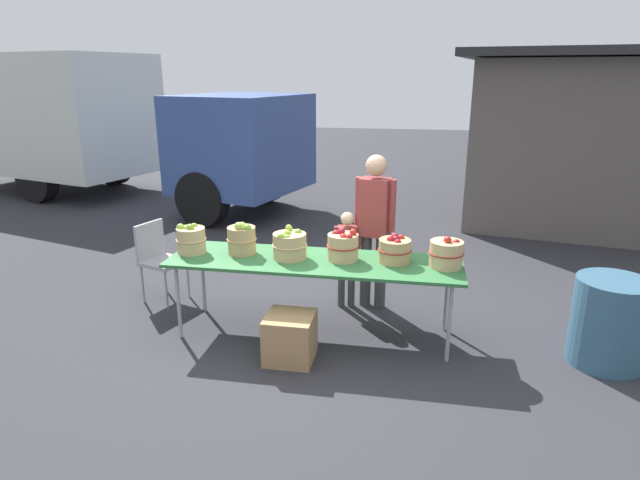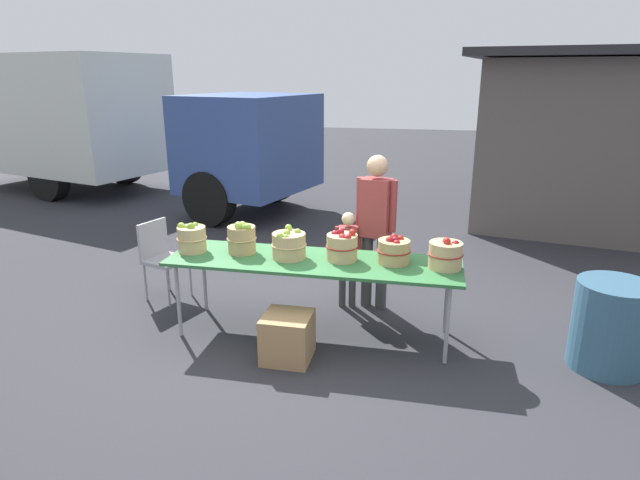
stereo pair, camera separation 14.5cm
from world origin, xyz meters
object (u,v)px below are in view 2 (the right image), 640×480
object	(u,v)px
apple_basket_red_1	(394,251)
apple_basket_red_2	(446,254)
apple_basket_red_0	(342,246)
market_table	(313,264)
box_truck	(100,120)
vendor_adult	(376,220)
child_customer	(348,252)
folding_chair	(161,253)
apple_basket_green_1	(242,238)
produce_crate	(287,337)
apple_basket_green_0	(192,238)
apple_basket_green_2	(289,245)
trash_barrel	(610,326)

from	to	relation	value
apple_basket_red_1	apple_basket_red_2	bearing A→B (deg)	-5.09
apple_basket_red_0	market_table	bearing A→B (deg)	-168.44
apple_basket_red_2	box_truck	world-z (taller)	box_truck
vendor_adult	box_truck	bearing A→B (deg)	-23.32
child_customer	folding_chair	bearing A→B (deg)	-4.98
apple_basket_red_0	box_truck	xyz separation A→B (m)	(-5.81, 5.20, 0.61)
box_truck	vendor_adult	bearing A→B (deg)	-21.06
apple_basket_green_1	produce_crate	distance (m)	1.07
apple_basket_green_0	child_customer	size ratio (longest dim) A/B	0.28
apple_basket_green_1	apple_basket_red_2	bearing A→B (deg)	-0.87
apple_basket_red_0	folding_chair	size ratio (longest dim) A/B	0.35
apple_basket_green_0	apple_basket_red_0	world-z (taller)	apple_basket_red_0
apple_basket_green_2	apple_basket_red_1	distance (m)	0.96
vendor_adult	apple_basket_green_1	bearing A→B (deg)	42.98
vendor_adult	apple_basket_green_0	bearing A→B (deg)	37.26
apple_basket_red_0	trash_barrel	size ratio (longest dim) A/B	0.40
apple_basket_red_1	produce_crate	xyz separation A→B (m)	(-0.85, -0.58, -0.66)
child_customer	box_truck	distance (m)	7.41
apple_basket_green_2	folding_chair	size ratio (longest dim) A/B	0.38
trash_barrel	market_table	bearing A→B (deg)	178.30
apple_basket_green_1	child_customer	xyz separation A→B (m)	(0.93, 0.63, -0.28)
apple_basket_green_2	trash_barrel	bearing A→B (deg)	-1.67
folding_chair	apple_basket_green_2	bearing A→B (deg)	-90.42
apple_basket_green_0	vendor_adult	world-z (taller)	vendor_adult
apple_basket_red_1	apple_basket_red_2	world-z (taller)	apple_basket_red_2
folding_chair	box_truck	bearing A→B (deg)	55.98
market_table	produce_crate	distance (m)	0.73
apple_basket_green_1	trash_barrel	bearing A→B (deg)	-2.41
apple_basket_green_2	trash_barrel	xyz separation A→B (m)	(2.79, -0.08, -0.50)
market_table	folding_chair	world-z (taller)	folding_chair
trash_barrel	vendor_adult	bearing A→B (deg)	158.42
box_truck	trash_barrel	size ratio (longest dim) A/B	10.51
market_table	vendor_adult	distance (m)	0.92
apple_basket_green_0	folding_chair	bearing A→B (deg)	139.95
child_customer	box_truck	size ratio (longest dim) A/B	0.13
apple_basket_green_1	apple_basket_red_2	world-z (taller)	apple_basket_green_1
apple_basket_red_0	trash_barrel	world-z (taller)	apple_basket_red_0
box_truck	produce_crate	size ratio (longest dim) A/B	19.38
child_customer	produce_crate	xyz separation A→B (m)	(-0.33, -1.20, -0.41)
apple_basket_red_0	apple_basket_red_1	bearing A→B (deg)	2.49
apple_basket_red_0	child_customer	size ratio (longest dim) A/B	0.29
apple_basket_green_2	apple_basket_red_2	world-z (taller)	same
apple_basket_red_1	apple_basket_red_0	bearing A→B (deg)	-177.51
apple_basket_green_0	market_table	bearing A→B (deg)	0.09
apple_basket_red_0	apple_basket_red_1	world-z (taller)	apple_basket_red_0
vendor_adult	child_customer	world-z (taller)	vendor_adult
child_customer	apple_basket_red_0	bearing A→B (deg)	84.58
apple_basket_green_2	vendor_adult	distance (m)	1.03
apple_basket_green_0	trash_barrel	xyz separation A→B (m)	(3.76, -0.07, -0.50)
box_truck	folding_chair	world-z (taller)	box_truck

